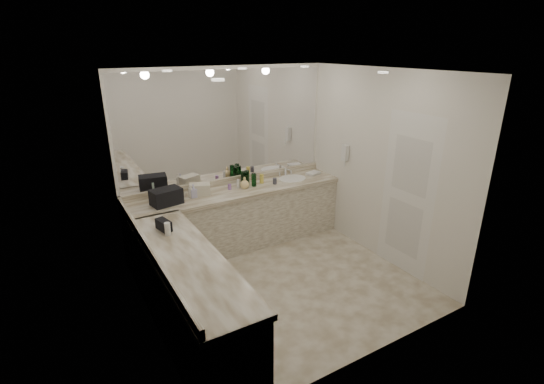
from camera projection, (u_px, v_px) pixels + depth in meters
floor at (281, 283)px, 5.04m from camera, size 3.20×3.20×0.00m
ceiling at (283, 71)px, 4.14m from camera, size 3.20×3.20×0.00m
wall_back at (228, 158)px, 5.80m from camera, size 3.20×0.02×2.60m
wall_left at (142, 216)px, 3.83m from camera, size 0.02×3.00×2.60m
wall_right at (381, 167)px, 5.35m from camera, size 0.02×3.00×2.60m
vanity_back_base at (239, 220)px, 5.86m from camera, size 3.20×0.60×0.84m
vanity_back_top at (238, 191)px, 5.70m from camera, size 3.20×0.64×0.06m
vanity_left_base at (189, 298)px, 4.03m from camera, size 0.60×2.40×0.84m
vanity_left_top at (186, 260)px, 3.88m from camera, size 0.64×2.42×0.06m
backsplash_back at (229, 181)px, 5.91m from camera, size 3.20×0.04×0.10m
backsplash_left at (148, 247)px, 3.96m from camera, size 0.04×3.00×0.10m
mirror_back at (227, 126)px, 5.62m from camera, size 3.12×0.01×1.55m
mirror_left at (137, 169)px, 3.67m from camera, size 0.01×2.92×1.55m
sink at (292, 179)px, 6.15m from camera, size 0.44×0.44×0.03m
faucet at (285, 171)px, 6.29m from camera, size 0.24×0.16×0.14m
wall_phone at (345, 153)px, 5.88m from camera, size 0.06×0.10×0.24m
door at (407, 196)px, 5.03m from camera, size 0.02×0.82×2.10m
black_toiletry_bag at (166, 196)px, 5.13m from camera, size 0.42×0.30×0.22m
black_bag_spill at (164, 225)px, 4.42m from camera, size 0.14×0.23×0.12m
cream_cosmetic_case at (200, 189)px, 5.47m from camera, size 0.32×0.26×0.16m
hand_towel at (313, 173)px, 6.35m from camera, size 0.25×0.19×0.04m
lotion_left at (168, 229)px, 4.30m from camera, size 0.06×0.06×0.15m
soap_bottle_a at (190, 191)px, 5.36m from camera, size 0.09×0.09×0.19m
soap_bottle_b at (193, 191)px, 5.37m from camera, size 0.09×0.09×0.19m
soap_bottle_c at (245, 183)px, 5.71m from camera, size 0.15×0.15×0.17m
green_bottle_0 at (247, 177)px, 5.89m from camera, size 0.07×0.07×0.21m
green_bottle_1 at (243, 178)px, 5.87m from camera, size 0.07×0.07×0.20m
green_bottle_2 at (254, 180)px, 5.79m from camera, size 0.07×0.07×0.20m
green_bottle_3 at (246, 179)px, 5.83m from camera, size 0.07×0.07×0.20m
green_bottle_4 at (243, 179)px, 5.80m from camera, size 0.07×0.07×0.22m
amenity_bottle_0 at (275, 181)px, 5.90m from camera, size 0.06×0.06×0.09m
amenity_bottle_1 at (230, 187)px, 5.68m from camera, size 0.05×0.05×0.08m
amenity_bottle_2 at (262, 179)px, 5.93m from camera, size 0.06×0.06×0.14m
amenity_bottle_3 at (162, 197)px, 5.21m from camera, size 0.05×0.05×0.14m
amenity_bottle_4 at (238, 184)px, 5.72m from camera, size 0.04×0.04×0.13m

